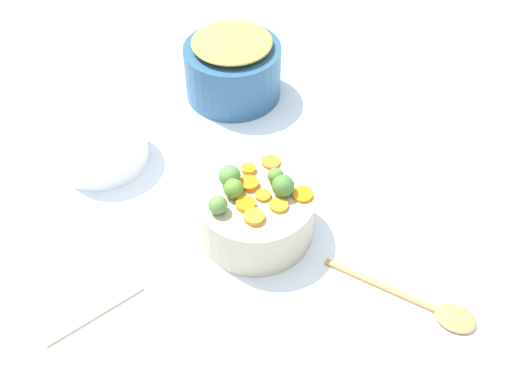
{
  "coord_description": "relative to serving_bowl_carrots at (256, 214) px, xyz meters",
  "views": [
    {
      "loc": [
        0.41,
        0.65,
        0.95
      ],
      "look_at": [
        0.02,
        0.0,
        0.14
      ],
      "focal_mm": 41.69,
      "sensor_mm": 36.0,
      "label": 1
    }
  ],
  "objects": [
    {
      "name": "dish_towel",
      "position": [
        0.35,
        -0.05,
        -0.05
      ],
      "size": [
        0.21,
        0.17,
        0.01
      ],
      "primitive_type": "cube",
      "rotation": [
        0.0,
        0.0,
        0.12
      ],
      "color": "#CDB78D",
      "rests_on": "tabletop"
    },
    {
      "name": "carrot_slice_5",
      "position": [
        -0.07,
        0.05,
        0.06
      ],
      "size": [
        0.05,
        0.05,
        0.01
      ],
      "primitive_type": "cylinder",
      "rotation": [
        0.0,
        0.0,
        5.16
      ],
      "color": "orange",
      "rests_on": "serving_bowl_carrots"
    },
    {
      "name": "metal_pot",
      "position": [
        -0.18,
        -0.41,
        0.01
      ],
      "size": [
        0.23,
        0.23,
        0.13
      ],
      "primitive_type": "cylinder",
      "color": "#2A5175",
      "rests_on": "tabletop"
    },
    {
      "name": "brussels_sprout_1",
      "position": [
        0.03,
        -0.05,
        0.07
      ],
      "size": [
        0.04,
        0.04,
        0.04
      ],
      "primitive_type": "sphere",
      "color": "#52863E",
      "rests_on": "serving_bowl_carrots"
    },
    {
      "name": "stuffing_mound",
      "position": [
        -0.18,
        -0.41,
        0.1
      ],
      "size": [
        0.19,
        0.19,
        0.03
      ],
      "primitive_type": "ellipsoid",
      "color": "#B09B47",
      "rests_on": "metal_pot"
    },
    {
      "name": "casserole_dish",
      "position": [
        0.19,
        -0.36,
        -0.01
      ],
      "size": [
        0.21,
        0.21,
        0.09
      ],
      "primitive_type": "cylinder",
      "color": "white",
      "rests_on": "tabletop"
    },
    {
      "name": "brussels_sprout_4",
      "position": [
        -0.05,
        -0.01,
        0.07
      ],
      "size": [
        0.03,
        0.03,
        0.03
      ],
      "primitive_type": "sphere",
      "color": "#528030",
      "rests_on": "serving_bowl_carrots"
    },
    {
      "name": "carrot_slice_6",
      "position": [
        -0.02,
        -0.06,
        0.06
      ],
      "size": [
        0.04,
        0.04,
        0.01
      ],
      "primitive_type": "cylinder",
      "rotation": [
        0.0,
        0.0,
        1.97
      ],
      "color": "orange",
      "rests_on": "serving_bowl_carrots"
    },
    {
      "name": "brussels_sprout_2",
      "position": [
        0.08,
        -0.0,
        0.07
      ],
      "size": [
        0.04,
        0.04,
        0.04
      ],
      "primitive_type": "sphere",
      "color": "#587D3C",
      "rests_on": "serving_bowl_carrots"
    },
    {
      "name": "brussels_sprout_3",
      "position": [
        -0.05,
        0.02,
        0.07
      ],
      "size": [
        0.04,
        0.04,
        0.04
      ],
      "primitive_type": "sphere",
      "color": "#487431",
      "rests_on": "serving_bowl_carrots"
    },
    {
      "name": "carrot_slice_2",
      "position": [
        0.03,
        0.01,
        0.06
      ],
      "size": [
        0.05,
        0.05,
        0.01
      ],
      "primitive_type": "cylinder",
      "rotation": [
        0.0,
        0.0,
        0.72
      ],
      "color": "orange",
      "rests_on": "serving_bowl_carrots"
    },
    {
      "name": "carrot_slice_0",
      "position": [
        -0.01,
        0.01,
        0.06
      ],
      "size": [
        0.03,
        0.03,
        0.01
      ],
      "primitive_type": "cylinder",
      "rotation": [
        0.0,
        0.0,
        4.68
      ],
      "color": "orange",
      "rests_on": "serving_bowl_carrots"
    },
    {
      "name": "carrot_slice_1",
      "position": [
        -0.03,
        0.05,
        0.06
      ],
      "size": [
        0.05,
        0.05,
        0.01
      ],
      "primitive_type": "cylinder",
      "rotation": [
        0.0,
        0.0,
        5.85
      ],
      "color": "orange",
      "rests_on": "serving_bowl_carrots"
    },
    {
      "name": "carrot_slice_7",
      "position": [
        0.03,
        0.05,
        0.06
      ],
      "size": [
        0.04,
        0.04,
        0.01
      ],
      "primitive_type": "cylinder",
      "rotation": [
        0.0,
        0.0,
        1.51
      ],
      "color": "orange",
      "rests_on": "serving_bowl_carrots"
    },
    {
      "name": "tabletop",
      "position": [
        -0.02,
        -0.0,
        -0.06
      ],
      "size": [
        2.4,
        2.4,
        0.02
      ],
      "primitive_type": "cube",
      "color": "white",
      "rests_on": "ground"
    },
    {
      "name": "serving_bowl_carrots",
      "position": [
        0.0,
        0.0,
        0.0
      ],
      "size": [
        0.23,
        0.23,
        0.11
      ],
      "primitive_type": "cylinder",
      "color": "#B6AC91",
      "rests_on": "tabletop"
    },
    {
      "name": "carrot_slice_4",
      "position": [
        -0.07,
        -0.06,
        0.06
      ],
      "size": [
        0.04,
        0.04,
        0.01
      ],
      "primitive_type": "cylinder",
      "rotation": [
        0.0,
        0.0,
        0.26
      ],
      "color": "orange",
      "rests_on": "serving_bowl_carrots"
    },
    {
      "name": "carrot_slice_3",
      "position": [
        -0.0,
        -0.03,
        0.06
      ],
      "size": [
        0.05,
        0.05,
        0.01
      ],
      "primitive_type": "cylinder",
      "rotation": [
        0.0,
        0.0,
        2.03
      ],
      "color": "orange",
      "rests_on": "serving_bowl_carrots"
    },
    {
      "name": "wooden_spoon",
      "position": [
        -0.18,
        0.32,
        -0.05
      ],
      "size": [
        0.17,
        0.27,
        0.01
      ],
      "color": "#B77D49",
      "rests_on": "tabletop"
    },
    {
      "name": "brussels_sprout_0",
      "position": [
        0.04,
        -0.02,
        0.07
      ],
      "size": [
        0.04,
        0.04,
        0.04
      ],
      "primitive_type": "sphere",
      "color": "#58852B",
      "rests_on": "serving_bowl_carrots"
    }
  ]
}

